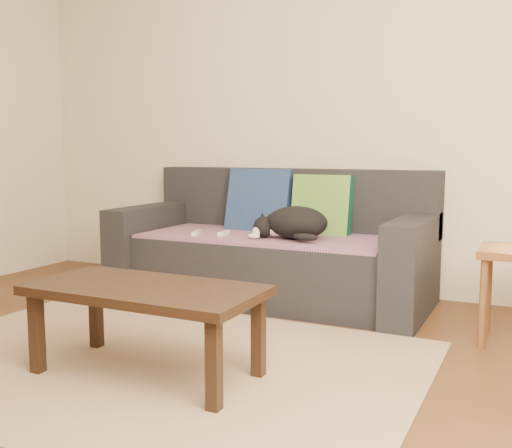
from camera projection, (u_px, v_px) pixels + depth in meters
name	position (u px, v px, depth m)	size (l,w,h in m)	color
ground	(131.00, 374.00, 2.70)	(4.50, 4.50, 0.00)	brown
back_wall	(298.00, 109.00, 4.33)	(4.50, 0.04, 2.60)	beige
sofa	(273.00, 253.00, 4.07)	(2.10, 0.94, 0.87)	#232328
throw_blanket	(268.00, 237.00, 3.97)	(1.66, 0.74, 0.02)	#442B51
cushion_navy	(260.00, 203.00, 4.26)	(0.47, 0.12, 0.47)	#121E4E
cushion_green	(322.00, 205.00, 4.06)	(0.40, 0.10, 0.40)	#0A4537
cat	(294.00, 223.00, 3.80)	(0.54, 0.42, 0.21)	black
wii_remote_a	(196.00, 233.00, 3.97)	(0.15, 0.04, 0.03)	white
wii_remote_b	(224.00, 233.00, 3.95)	(0.15, 0.04, 0.03)	white
rug	(150.00, 362.00, 2.84)	(2.50, 1.80, 0.01)	#9F856D
coffee_table	(146.00, 297.00, 2.63)	(1.03, 0.52, 0.41)	black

